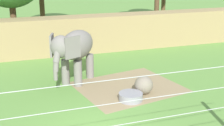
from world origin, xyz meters
name	(u,v)px	position (x,y,z in m)	size (l,w,h in m)	color
dirt_patch	(128,87)	(2.88, 4.20, 0.00)	(4.91, 4.23, 0.01)	#937F5B
embankment_wall	(50,36)	(0.00, 11.57, 1.27)	(36.00, 1.80, 2.55)	tan
elephant	(75,49)	(0.48, 5.70, 1.84)	(3.04, 3.22, 2.78)	gray
enrichment_ball	(144,85)	(3.24, 3.16, 0.45)	(0.89, 0.89, 0.89)	gray
water_tub	(131,97)	(2.37, 2.65, 0.18)	(1.10, 1.10, 0.35)	gray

